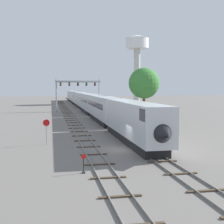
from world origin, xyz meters
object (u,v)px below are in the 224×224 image
object	(u,v)px
passenger_train	(84,100)
trackside_tree_left	(144,83)
signal_gantry	(78,88)
water_tower	(137,50)
stop_sign	(46,128)
switch_stand	(84,167)

from	to	relation	value
passenger_train	trackside_tree_left	world-z (taller)	trackside_tree_left
signal_gantry	passenger_train	bearing A→B (deg)	71.33
signal_gantry	water_tower	size ratio (longest dim) A/B	0.44
stop_sign	switch_stand	bearing A→B (deg)	-77.16
passenger_train	trackside_tree_left	size ratio (longest dim) A/B	12.74
water_tower	trackside_tree_left	size ratio (longest dim) A/B	2.60
passenger_train	stop_sign	bearing A→B (deg)	-100.07
signal_gantry	trackside_tree_left	size ratio (longest dim) A/B	1.15
switch_stand	stop_sign	bearing A→B (deg)	102.84
stop_sign	signal_gantry	bearing A→B (deg)	81.12
stop_sign	trackside_tree_left	bearing A→B (deg)	54.12
switch_stand	trackside_tree_left	size ratio (longest dim) A/B	0.14
water_tower	switch_stand	distance (m)	108.78
signal_gantry	trackside_tree_left	xyz separation A→B (m)	(11.67, -22.78, 1.02)
signal_gantry	switch_stand	world-z (taller)	signal_gantry
passenger_train	stop_sign	xyz separation A→B (m)	(-10.00, -56.28, -0.74)
passenger_train	switch_stand	bearing A→B (deg)	-95.87
water_tower	stop_sign	world-z (taller)	water_tower
switch_stand	stop_sign	xyz separation A→B (m)	(-2.90, 12.72, 1.35)
passenger_train	signal_gantry	world-z (taller)	signal_gantry
stop_sign	trackside_tree_left	world-z (taller)	trackside_tree_left
signal_gantry	trackside_tree_left	distance (m)	25.62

